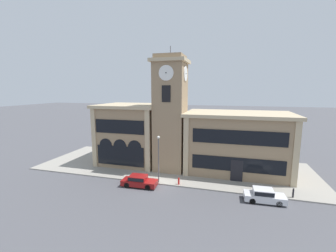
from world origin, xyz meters
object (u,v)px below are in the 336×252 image
at_px(parked_car_near, 139,181).
at_px(bollard, 293,193).
at_px(parked_car_mid, 264,195).
at_px(street_lamp, 159,152).
at_px(fire_hydrant, 179,181).

relative_size(parked_car_near, bollard, 4.15).
bearing_deg(parked_car_mid, bollard, 24.59).
xyz_separation_m(parked_car_near, parked_car_mid, (14.35, 0.00, 0.02)).
distance_m(parked_car_near, street_lamp, 4.22).
relative_size(street_lamp, bollard, 5.70).
bearing_deg(fire_hydrant, parked_car_mid, -9.26).
bearing_deg(street_lamp, fire_hydrant, 2.48).
distance_m(parked_car_mid, fire_hydrant, 9.80).
xyz_separation_m(parked_car_mid, street_lamp, (-12.26, 1.46, 3.35)).
xyz_separation_m(parked_car_near, street_lamp, (2.09, 1.46, 3.37)).
relative_size(bollard, fire_hydrant, 1.22).
bearing_deg(fire_hydrant, street_lamp, -177.52).
height_order(parked_car_near, fire_hydrant, parked_car_near).
bearing_deg(street_lamp, bollard, 0.56).
relative_size(parked_car_mid, fire_hydrant, 4.86).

